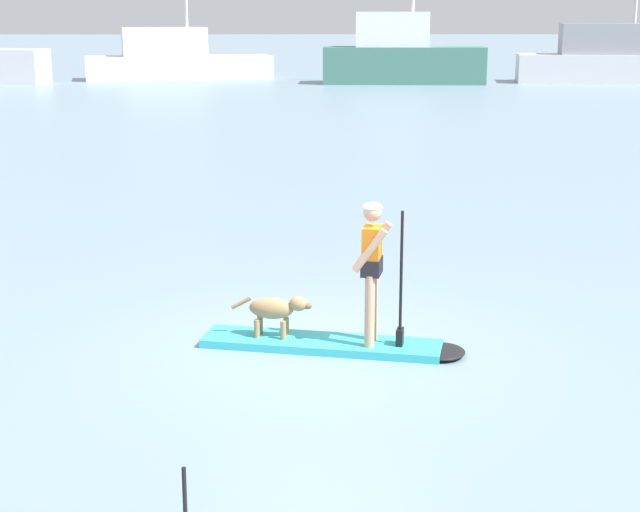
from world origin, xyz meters
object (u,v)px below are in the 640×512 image
object	(u,v)px
moored_boat_far_starboard	(401,56)
moored_boat_starboard	(617,61)
paddleboard	(340,345)
dog	(275,310)
person_paddler	(373,262)
moored_boat_outer	(175,60)

from	to	relation	value
moored_boat_far_starboard	moored_boat_starboard	xyz separation A→B (m)	(12.95, 0.32, -0.27)
paddleboard	moored_boat_starboard	world-z (taller)	moored_boat_starboard
dog	moored_boat_far_starboard	distance (m)	47.16
paddleboard	moored_boat_far_starboard	world-z (taller)	moored_boat_far_starboard
dog	person_paddler	bearing A→B (deg)	-12.52
moored_boat_far_starboard	moored_boat_starboard	world-z (taller)	moored_boat_far_starboard
moored_boat_outer	moored_boat_far_starboard	size ratio (longest dim) A/B	1.15
paddleboard	dog	world-z (taller)	dog
dog	moored_boat_far_starboard	bearing A→B (deg)	82.47
paddleboard	moored_boat_starboard	distance (m)	50.69
paddleboard	moored_boat_far_starboard	distance (m)	47.25
person_paddler	moored_boat_starboard	world-z (taller)	moored_boat_starboard
paddleboard	person_paddler	xyz separation A→B (m)	(0.39, -0.09, 1.05)
person_paddler	moored_boat_far_starboard	xyz separation A→B (m)	(5.01, 47.00, 0.48)
moored_boat_far_starboard	dog	bearing A→B (deg)	-97.53
person_paddler	dog	size ratio (longest dim) A/B	1.71
dog	moored_boat_outer	bearing A→B (deg)	98.52
moored_boat_outer	dog	bearing A→B (deg)	-81.48
moored_boat_far_starboard	moored_boat_starboard	size ratio (longest dim) A/B	0.84
moored_boat_far_starboard	person_paddler	bearing A→B (deg)	-96.09
paddleboard	moored_boat_starboard	bearing A→B (deg)	68.77
dog	moored_boat_far_starboard	size ratio (longest dim) A/B	0.10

